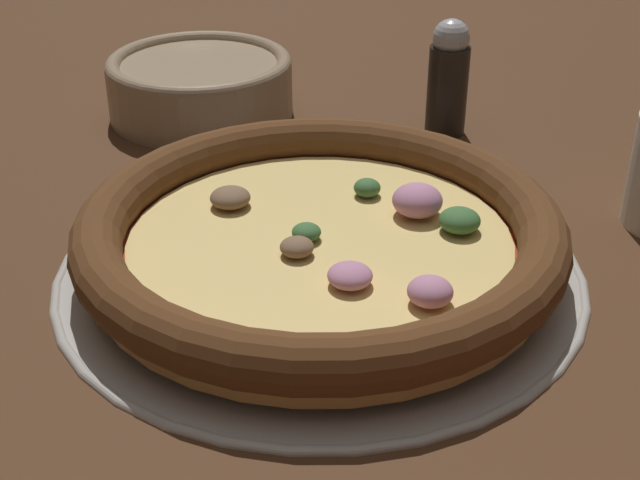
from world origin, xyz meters
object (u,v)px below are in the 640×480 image
at_px(pepper_shaker, 448,78).
at_px(bowl_near, 200,84).
at_px(pizza_tray, 320,266).
at_px(pizza, 321,235).

bearing_deg(pepper_shaker, bowl_near, -28.12).
relative_size(pizza_tray, bowl_near, 2.07).
bearing_deg(bowl_near, pizza_tray, 94.41).
height_order(pizza_tray, pizza, pizza).
bearing_deg(pizza_tray, pepper_shaker, -132.68).
bearing_deg(pepper_shaker, pizza, 47.44).
bearing_deg(pizza, bowl_near, -85.48).
xyz_separation_m(pizza, bowl_near, (0.02, -0.28, 0.00)).
relative_size(pizza, bowl_near, 1.89).
height_order(pizza, pepper_shaker, pepper_shaker).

